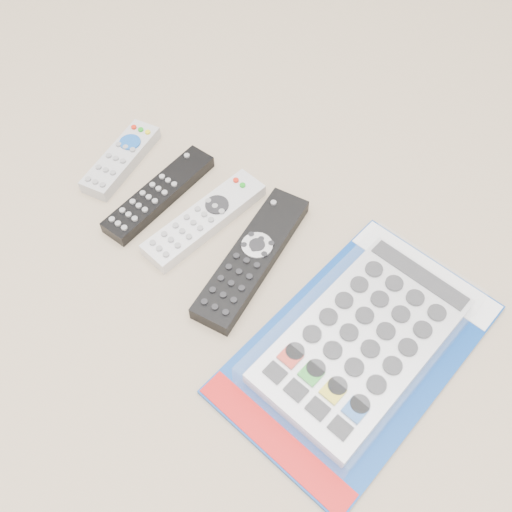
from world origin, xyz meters
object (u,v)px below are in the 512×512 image
Objects in this scene: remote_small_grey at (121,159)px; remote_slim_black at (159,194)px; jumbo_remote_packaged at (363,339)px; remote_large_black at (252,257)px; remote_silver_dvd at (204,219)px.

remote_slim_black is (0.10, -0.02, -0.00)m from remote_small_grey.
remote_slim_black is 0.53× the size of jumbo_remote_packaged.
remote_slim_black is 0.84× the size of remote_large_black.
jumbo_remote_packaged is at bearing 0.59° from remote_silver_dvd.
jumbo_remote_packaged reaches higher than remote_silver_dvd.
remote_large_black is at bearing -1.87° from remote_slim_black.
remote_large_black reaches higher than remote_silver_dvd.
remote_large_black is 0.19m from jumbo_remote_packaged.
remote_silver_dvd is 0.86× the size of remote_large_black.
remote_small_grey is 0.19m from remote_silver_dvd.
remote_silver_dvd is at bearing 178.94° from jumbo_remote_packaged.
remote_large_black is at bearing 179.30° from jumbo_remote_packaged.
jumbo_remote_packaged is at bearing -14.35° from remote_large_black.
remote_silver_dvd is 0.10m from remote_large_black.
remote_slim_black and remote_silver_dvd have the same top height.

